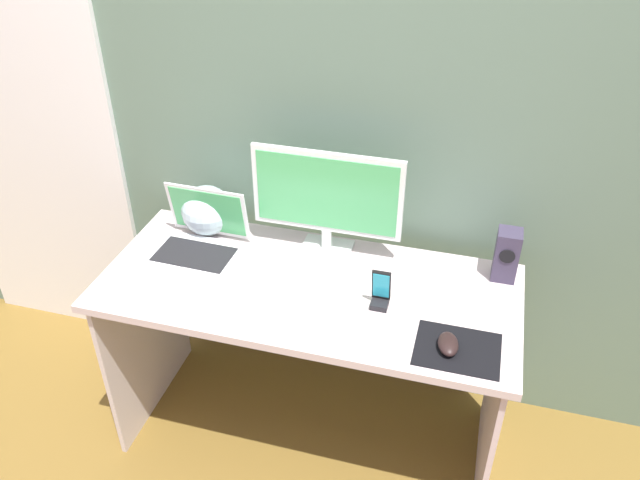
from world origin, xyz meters
name	(u,v)px	position (x,y,z in m)	size (l,w,h in m)	color
ground_plane	(310,430)	(0.00, 0.00, 0.00)	(8.00, 8.00, 0.00)	brown
wall_back	(339,97)	(0.00, 0.40, 1.25)	(6.00, 0.04, 2.50)	slate
door_left	(25,125)	(-1.29, 0.36, 1.01)	(0.82, 0.02, 2.02)	white
desk	(308,319)	(0.00, 0.00, 0.58)	(1.40, 0.62, 0.74)	beige
monitor	(327,199)	(0.01, 0.21, 0.95)	(0.53, 0.14, 0.39)	silver
speaker_right	(507,255)	(0.63, 0.22, 0.83)	(0.08, 0.08, 0.18)	#373146
laptop	(200,240)	(-0.43, 0.09, 0.78)	(0.31, 0.26, 0.22)	white
fishbowl	(207,210)	(-0.45, 0.22, 0.83)	(0.19, 0.19, 0.19)	silver
keyboard_external	(283,316)	(-0.03, -0.18, 0.74)	(0.39, 0.12, 0.01)	silver
mousepad	(457,349)	(0.51, -0.18, 0.74)	(0.25, 0.20, 0.00)	black
mouse	(448,344)	(0.48, -0.19, 0.76)	(0.06, 0.10, 0.04)	black
phone_in_dock	(380,294)	(0.25, -0.04, 0.79)	(0.06, 0.05, 0.14)	black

